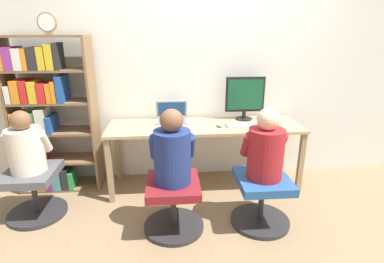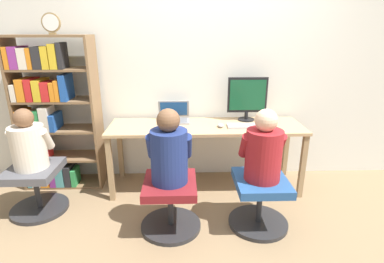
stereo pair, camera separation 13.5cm
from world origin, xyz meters
name	(u,v)px [view 2 (the right image)]	position (x,y,z in m)	size (l,w,h in m)	color
ground_plane	(207,200)	(0.00, 0.00, 0.00)	(14.00, 14.00, 0.00)	#846B4C
wall_back	(204,63)	(0.00, 0.65, 1.30)	(10.00, 0.05, 2.60)	silver
desk	(206,132)	(0.00, 0.29, 0.63)	(2.00, 0.58, 0.71)	tan
desktop_monitor	(247,98)	(0.45, 0.46, 0.95)	(0.42, 0.18, 0.47)	black
laptop	(174,117)	(-0.34, 0.46, 0.75)	(0.33, 0.29, 0.21)	gray
keyboard	(250,126)	(0.44, 0.22, 0.72)	(0.46, 0.15, 0.03)	#B2B2B7
computer_mouse_by_keyboard	(221,125)	(0.14, 0.22, 0.72)	(0.06, 0.09, 0.04)	#99999E
office_chair_left	(260,199)	(0.42, -0.41, 0.26)	(0.52, 0.52, 0.45)	#262628
office_chair_right	(170,202)	(-0.35, -0.43, 0.26)	(0.52, 0.52, 0.45)	#262628
person_at_monitor	(264,150)	(0.42, -0.41, 0.71)	(0.37, 0.31, 0.60)	maroon
person_at_laptop	(169,151)	(-0.35, -0.43, 0.72)	(0.37, 0.31, 0.62)	navy
bookshelf	(49,115)	(-1.62, 0.39, 0.80)	(0.82, 0.32, 1.60)	brown
desk_clock	(51,23)	(-1.44, 0.31, 1.70)	(0.17, 0.03, 0.19)	olive
office_chair_side	(36,186)	(-1.62, -0.13, 0.26)	(0.52, 0.52, 0.45)	#262628
person_near_shelf	(28,143)	(-1.62, -0.12, 0.68)	(0.36, 0.29, 0.55)	beige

